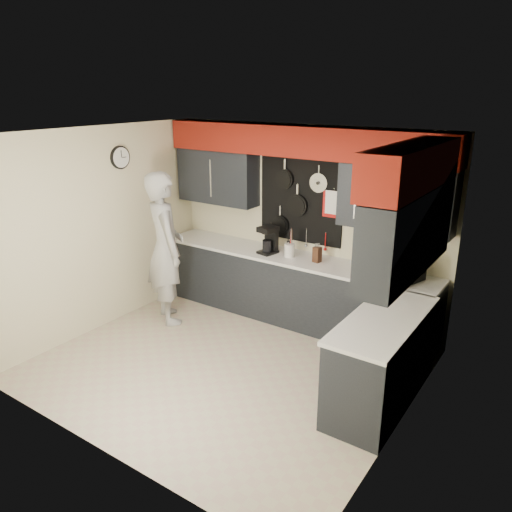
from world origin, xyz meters
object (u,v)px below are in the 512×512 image
Objects in this scene: knife_block at (317,255)px; utensil_crock at (289,250)px; person at (165,248)px; coffee_maker at (269,239)px; microwave at (394,264)px.

utensil_crock is at bearing -168.25° from knife_block.
person is at bearing -147.09° from utensil_crock.
person is (-1.77, -0.90, 0.00)m from knife_block.
coffee_maker is (-0.71, -0.03, 0.09)m from knife_block.
microwave is 1.65× the size of coffee_maker.
microwave is 1.40m from utensil_crock.
coffee_maker is 1.38m from person.
coffee_maker is at bearing -168.17° from knife_block.
microwave is at bearing 1.57° from utensil_crock.
coffee_maker is 0.18× the size of person.
microwave reaches higher than utensil_crock.
person is (-2.77, -0.93, -0.07)m from microwave.
person reaches higher than knife_block.
utensil_crock is 0.08× the size of person.
microwave is at bearing 12.45° from coffee_maker.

